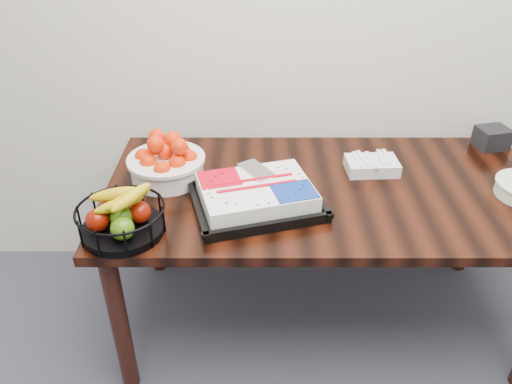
{
  "coord_description": "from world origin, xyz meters",
  "views": [
    {
      "loc": [
        -0.29,
        0.27,
        1.82
      ],
      "look_at": [
        -0.29,
        1.83,
        0.83
      ],
      "focal_mm": 35.0,
      "sensor_mm": 36.0,
      "label": 1
    }
  ],
  "objects_px": {
    "cake_tray": "(256,196)",
    "fruit_basket": "(121,217)",
    "napkin_box": "(492,138)",
    "table": "(326,204)",
    "tangerine_bowl": "(166,160)"
  },
  "relations": [
    {
      "from": "table",
      "to": "cake_tray",
      "type": "xyz_separation_m",
      "value": [
        -0.29,
        -0.14,
        0.13
      ]
    },
    {
      "from": "table",
      "to": "fruit_basket",
      "type": "distance_m",
      "value": 0.84
    },
    {
      "from": "fruit_basket",
      "to": "napkin_box",
      "type": "distance_m",
      "value": 1.69
    },
    {
      "from": "cake_tray",
      "to": "tangerine_bowl",
      "type": "height_order",
      "value": "tangerine_bowl"
    },
    {
      "from": "napkin_box",
      "to": "tangerine_bowl",
      "type": "bearing_deg",
      "value": -169.02
    },
    {
      "from": "cake_tray",
      "to": "fruit_basket",
      "type": "xyz_separation_m",
      "value": [
        -0.47,
        -0.17,
        0.02
      ]
    },
    {
      "from": "fruit_basket",
      "to": "napkin_box",
      "type": "xyz_separation_m",
      "value": [
        1.56,
        0.66,
        -0.02
      ]
    },
    {
      "from": "table",
      "to": "napkin_box",
      "type": "xyz_separation_m",
      "value": [
        0.8,
        0.35,
        0.13
      ]
    },
    {
      "from": "cake_tray",
      "to": "fruit_basket",
      "type": "bearing_deg",
      "value": -159.74
    },
    {
      "from": "fruit_basket",
      "to": "napkin_box",
      "type": "bearing_deg",
      "value": 22.92
    },
    {
      "from": "fruit_basket",
      "to": "napkin_box",
      "type": "height_order",
      "value": "fruit_basket"
    },
    {
      "from": "table",
      "to": "tangerine_bowl",
      "type": "distance_m",
      "value": 0.69
    },
    {
      "from": "tangerine_bowl",
      "to": "cake_tray",
      "type": "bearing_deg",
      "value": -28.84
    },
    {
      "from": "napkin_box",
      "to": "cake_tray",
      "type": "bearing_deg",
      "value": -155.97
    },
    {
      "from": "napkin_box",
      "to": "table",
      "type": "bearing_deg",
      "value": -156.37
    }
  ]
}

